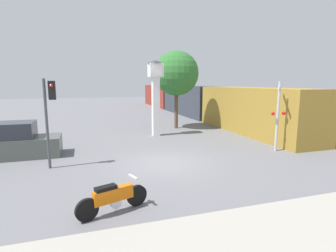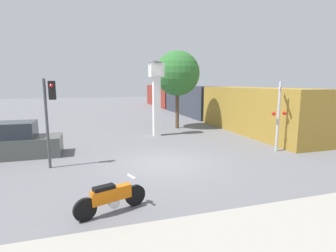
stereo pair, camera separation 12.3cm
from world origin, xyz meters
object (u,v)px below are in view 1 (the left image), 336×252
object	(u,v)px
freight_train	(190,100)
traffic_light	(49,107)
street_tree	(176,74)
motorcycle	(113,198)
railroad_crossing_signal	(278,114)
parked_car	(15,143)
clock_tower	(156,87)

from	to	relation	value
freight_train	traffic_light	distance (m)	21.85
freight_train	street_tree	xyz separation A→B (m)	(-4.87, -8.88, 2.80)
motorcycle	railroad_crossing_signal	bearing A→B (deg)	6.15
parked_car	motorcycle	bearing A→B (deg)	-60.77
parked_car	clock_tower	bearing A→B (deg)	21.74
clock_tower	parked_car	distance (m)	9.28
railroad_crossing_signal	parked_car	distance (m)	13.87
motorcycle	freight_train	size ratio (longest dim) A/B	0.06
traffic_light	railroad_crossing_signal	bearing A→B (deg)	-2.47
freight_train	parked_car	size ratio (longest dim) A/B	8.75
clock_tower	parked_car	xyz separation A→B (m)	(-8.25, -3.27, -2.71)
railroad_crossing_signal	street_tree	world-z (taller)	street_tree
clock_tower	traffic_light	size ratio (longest dim) A/B	1.35
freight_train	street_tree	world-z (taller)	street_tree
clock_tower	freight_train	world-z (taller)	clock_tower
parked_car	traffic_light	bearing A→B (deg)	-50.29
clock_tower	parked_car	bearing A→B (deg)	-158.35
street_tree	traffic_light	bearing A→B (deg)	-136.44
traffic_light	parked_car	xyz separation A→B (m)	(-2.01, 2.43, -1.96)
street_tree	parked_car	world-z (taller)	street_tree
clock_tower	traffic_light	world-z (taller)	clock_tower
clock_tower	freight_train	size ratio (longest dim) A/B	0.14
clock_tower	railroad_crossing_signal	bearing A→B (deg)	-49.77
motorcycle	railroad_crossing_signal	xyz separation A→B (m)	(9.37, 4.47, 1.62)
railroad_crossing_signal	clock_tower	bearing A→B (deg)	130.23
clock_tower	street_tree	xyz separation A→B (m)	(2.43, 2.53, 1.03)
railroad_crossing_signal	freight_train	bearing A→B (deg)	83.35
motorcycle	railroad_crossing_signal	distance (m)	10.51
clock_tower	railroad_crossing_signal	distance (m)	8.24
clock_tower	railroad_crossing_signal	xyz separation A→B (m)	(5.25, -6.20, -1.38)
traffic_light	street_tree	bearing A→B (deg)	43.56
freight_train	street_tree	distance (m)	10.51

